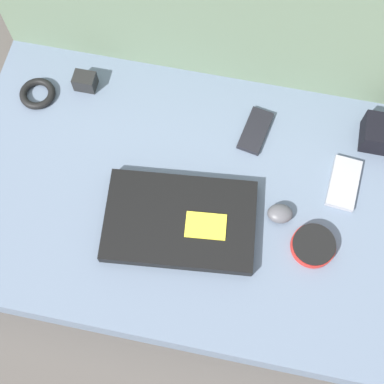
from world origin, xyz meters
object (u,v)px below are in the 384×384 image
object	(u,v)px
phone_silver	(344,183)
camera_pouch	(384,134)
laptop	(180,221)
computer_mouse	(280,214)
speaker_puck	(313,245)
charger_brick	(85,81)
phone_black	(255,131)

from	to	relation	value
phone_silver	camera_pouch	world-z (taller)	camera_pouch
phone_silver	camera_pouch	distance (m)	0.15
laptop	camera_pouch	size ratio (longest dim) A/B	3.49
laptop	computer_mouse	distance (m)	0.23
phone_silver	laptop	bearing A→B (deg)	-149.24
speaker_puck	camera_pouch	distance (m)	0.33
computer_mouse	camera_pouch	bearing A→B (deg)	40.74
camera_pouch	charger_brick	size ratio (longest dim) A/B	1.91
speaker_puck	computer_mouse	bearing A→B (deg)	144.69
phone_black	laptop	bearing A→B (deg)	-105.52
speaker_puck	phone_silver	size ratio (longest dim) A/B	0.74
laptop	speaker_puck	size ratio (longest dim) A/B	3.62
speaker_puck	phone_black	xyz separation A→B (m)	(-0.17, 0.26, -0.01)
phone_silver	phone_black	world-z (taller)	phone_silver
computer_mouse	phone_black	distance (m)	0.22
camera_pouch	computer_mouse	bearing A→B (deg)	-131.47
speaker_puck	charger_brick	size ratio (longest dim) A/B	1.84
laptop	phone_black	size ratio (longest dim) A/B	2.83
phone_black	camera_pouch	size ratio (longest dim) A/B	1.23
laptop	computer_mouse	xyz separation A→B (m)	(0.22, 0.06, -0.00)
phone_black	charger_brick	distance (m)	0.44
laptop	speaker_puck	world-z (taller)	laptop
speaker_puck	phone_black	size ratio (longest dim) A/B	0.78
computer_mouse	phone_silver	distance (m)	0.17
speaker_puck	phone_black	distance (m)	0.31
laptop	charger_brick	xyz separation A→B (m)	(-0.31, 0.31, 0.01)
laptop	charger_brick	distance (m)	0.44
computer_mouse	phone_silver	bearing A→B (deg)	30.55
charger_brick	laptop	bearing A→B (deg)	-45.21
speaker_puck	camera_pouch	xyz separation A→B (m)	(0.13, 0.30, 0.02)
computer_mouse	camera_pouch	xyz separation A→B (m)	(0.21, 0.24, 0.02)
computer_mouse	charger_brick	xyz separation A→B (m)	(-0.53, 0.25, 0.01)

